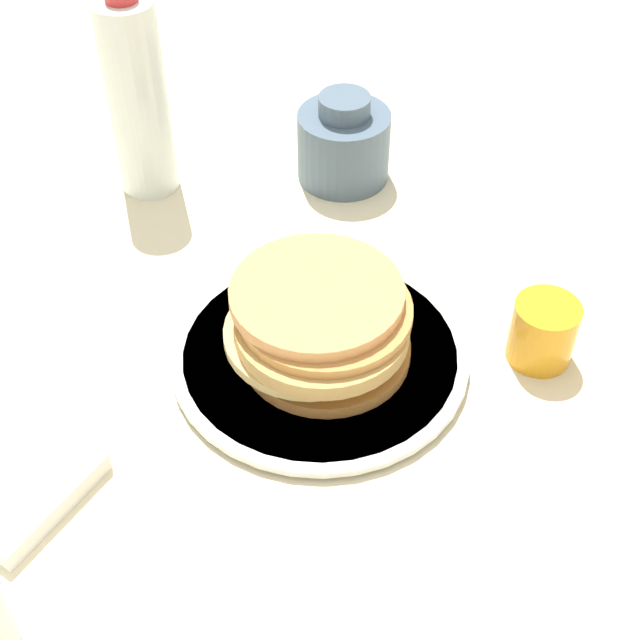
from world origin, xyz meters
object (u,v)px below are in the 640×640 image
(plate, at_px, (320,354))
(pancake_stack, at_px, (321,324))
(cream_jug, at_px, (344,143))
(juice_glass, at_px, (543,332))
(water_bottle_far, at_px, (137,98))

(plate, relative_size, pancake_stack, 1.63)
(plate, height_order, cream_jug, cream_jug)
(pancake_stack, height_order, cream_jug, cream_jug)
(juice_glass, distance_m, cream_jug, 0.35)
(juice_glass, height_order, water_bottle_far, water_bottle_far)
(cream_jug, bearing_deg, water_bottle_far, 37.24)
(juice_glass, bearing_deg, water_bottle_far, -1.29)
(juice_glass, xyz_separation_m, water_bottle_far, (0.50, -0.01, 0.08))
(cream_jug, height_order, water_bottle_far, water_bottle_far)
(juice_glass, relative_size, water_bottle_far, 0.26)
(plate, relative_size, juice_glass, 4.41)
(pancake_stack, height_order, water_bottle_far, water_bottle_far)
(cream_jug, distance_m, water_bottle_far, 0.24)
(water_bottle_far, bearing_deg, cream_jug, -142.76)
(water_bottle_far, bearing_deg, plate, 158.06)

